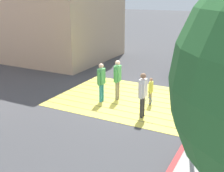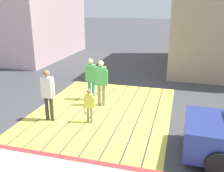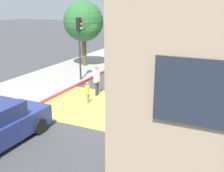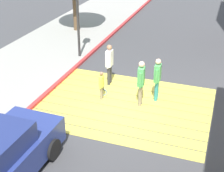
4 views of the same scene
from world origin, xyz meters
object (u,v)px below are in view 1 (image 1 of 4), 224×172
at_px(car_parked_near_curb, 200,64).
at_px(pedestrian_adult_side, 117,77).
at_px(pedestrian_adult_lead, 143,92).
at_px(pedestrian_child_with_racket, 151,90).
at_px(traffic_light_corner, 200,58).
at_px(pedestrian_adult_trailing, 101,80).

distance_m(car_parked_near_curb, pedestrian_adult_side, 5.86).
distance_m(pedestrian_adult_lead, pedestrian_child_with_racket, 1.44).
distance_m(car_parked_near_curb, pedestrian_child_with_racket, 5.30).
bearing_deg(pedestrian_adult_lead, car_parked_near_curb, -96.98).
bearing_deg(pedestrian_adult_side, traffic_light_corner, 139.54).
distance_m(car_parked_near_curb, pedestrian_adult_lead, 6.64).
bearing_deg(car_parked_near_curb, pedestrian_adult_side, 64.46).
height_order(pedestrian_adult_lead, pedestrian_adult_trailing, pedestrian_adult_lead).
relative_size(pedestrian_adult_lead, pedestrian_child_with_racket, 1.49).
relative_size(pedestrian_adult_trailing, pedestrian_child_with_racket, 1.46).
xyz_separation_m(car_parked_near_curb, pedestrian_adult_side, (2.52, 5.28, 0.31)).
height_order(traffic_light_corner, pedestrian_child_with_racket, traffic_light_corner).
height_order(pedestrian_adult_lead, pedestrian_adult_side, pedestrian_adult_side).
relative_size(traffic_light_corner, pedestrian_adult_lead, 2.40).
height_order(traffic_light_corner, pedestrian_adult_side, traffic_light_corner).
bearing_deg(pedestrian_adult_side, pedestrian_child_with_racket, -177.29).
bearing_deg(traffic_light_corner, pedestrian_child_with_racket, -54.38).
relative_size(car_parked_near_curb, pedestrian_adult_side, 2.42).
relative_size(car_parked_near_curb, pedestrian_child_with_racket, 3.65).
bearing_deg(pedestrian_adult_lead, pedestrian_adult_side, -37.18).
bearing_deg(car_parked_near_curb, pedestrian_adult_lead, 83.02).
height_order(traffic_light_corner, pedestrian_adult_trailing, traffic_light_corner).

